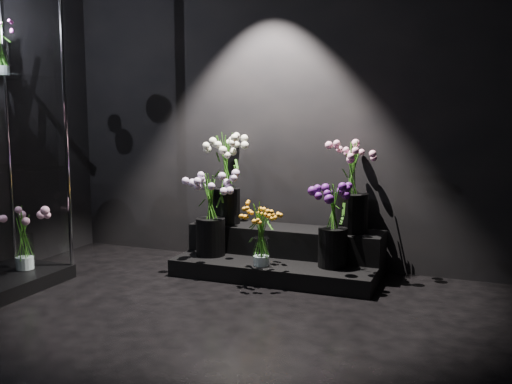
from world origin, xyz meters
The scene contains 9 objects.
floor centered at (0.00, 0.00, 0.00)m, with size 4.00×4.00×0.00m, color black.
wall_back centered at (0.00, 2.00, 1.40)m, with size 4.00×4.00×0.00m, color black.
display_riser centered at (0.12, 1.68, 0.15)m, with size 1.61×0.72×0.36m.
bouquet_orange_bells centered at (0.07, 1.35, 0.39)m, with size 0.34×0.34×0.49m.
bouquet_lilac centered at (-0.44, 1.51, 0.53)m, with size 0.49×0.49×0.67m.
bouquet_purple centered at (0.58, 1.52, 0.50)m, with size 0.35×0.35×0.65m.
bouquet_cream_roses centered at (-0.41, 1.76, 0.79)m, with size 0.43×0.43×0.76m.
bouquet_pink_roses centered at (0.67, 1.79, 0.76)m, with size 0.41×0.41×0.73m.
bouquet_case_base_pink centered at (-1.63, 0.69, 0.37)m, with size 0.40×0.40×0.50m.
Camera 1 is at (1.59, -2.62, 1.30)m, focal length 40.00 mm.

